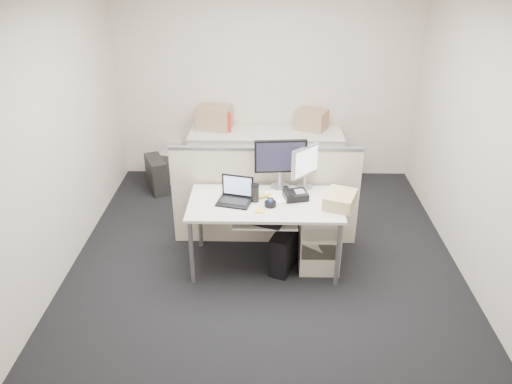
{
  "coord_description": "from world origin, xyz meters",
  "views": [
    {
      "loc": [
        0.0,
        -4.28,
        3.06
      ],
      "look_at": [
        -0.09,
        0.15,
        0.76
      ],
      "focal_mm": 35.0,
      "sensor_mm": 36.0,
      "label": 1
    }
  ],
  "objects_px": {
    "laptop": "(234,192)",
    "desk": "(265,208)",
    "monitor_main": "(280,164)",
    "desk_phone": "(296,195)"
  },
  "relations": [
    {
      "from": "monitor_main",
      "to": "desk_phone",
      "type": "relative_size",
      "value": 2.33
    },
    {
      "from": "desk",
      "to": "laptop",
      "type": "bearing_deg",
      "value": -176.19
    },
    {
      "from": "desk_phone",
      "to": "laptop",
      "type": "bearing_deg",
      "value": 176.12
    },
    {
      "from": "monitor_main",
      "to": "laptop",
      "type": "height_order",
      "value": "monitor_main"
    },
    {
      "from": "desk",
      "to": "desk_phone",
      "type": "relative_size",
      "value": 6.64
    },
    {
      "from": "desk",
      "to": "desk_phone",
      "type": "bearing_deg",
      "value": 14.93
    },
    {
      "from": "desk_phone",
      "to": "monitor_main",
      "type": "bearing_deg",
      "value": 108.66
    },
    {
      "from": "laptop",
      "to": "desk",
      "type": "bearing_deg",
      "value": 17.62
    },
    {
      "from": "desk",
      "to": "desk_phone",
      "type": "distance_m",
      "value": 0.33
    },
    {
      "from": "laptop",
      "to": "desk_phone",
      "type": "relative_size",
      "value": 1.42
    }
  ]
}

